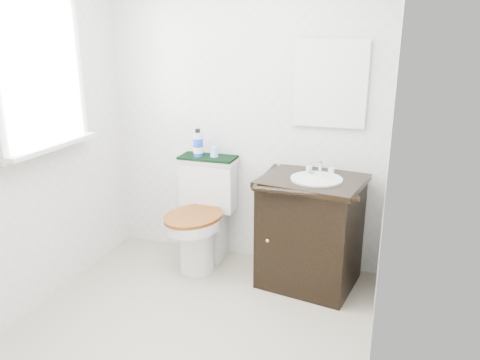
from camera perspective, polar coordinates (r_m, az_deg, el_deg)
The scene contains 14 objects.
floor at distance 3.07m, azimuth -6.80°, elevation -18.39°, with size 2.40×2.40×0.00m, color #ADA68B.
wall_back at distance 3.66m, azimuth 0.44°, elevation 8.11°, with size 2.40×2.40×0.00m, color silver.
wall_front at distance 1.62m, azimuth -26.39°, elevation -5.84°, with size 2.40×2.40×0.00m, color silver.
wall_left at distance 3.19m, azimuth -25.91°, elevation 4.99°, with size 2.40×2.40×0.00m, color silver.
wall_right at distance 2.32m, azimuth 17.58°, elevation 1.82°, with size 2.40×2.40×0.00m, color silver.
window at distance 3.31m, azimuth -23.35°, elevation 11.85°, with size 0.02×0.70×0.90m, color white.
mirror at distance 3.46m, azimuth 10.96°, elevation 11.44°, with size 0.50×0.02×0.60m, color silver.
toilet at distance 3.76m, azimuth -4.50°, elevation -4.85°, with size 0.48×0.67×0.85m.
vanity at distance 3.46m, azimuth 8.60°, elevation -5.91°, with size 0.78×0.70×0.92m.
trash_bin at distance 3.75m, azimuth 6.42°, elevation -8.52°, with size 0.22×0.18×0.31m.
towel at distance 3.72m, azimuth -3.94°, elevation 2.77°, with size 0.45×0.22×0.02m, color black.
mouthwash_bottle at distance 3.70m, azimuth -5.13°, elevation 4.41°, with size 0.08×0.08×0.22m.
cup at distance 3.69m, azimuth -3.17°, elevation 3.46°, with size 0.06×0.06×0.08m, color #92BEEF.
soap_bar at distance 3.41m, azimuth 8.68°, elevation 0.85°, with size 0.07×0.05×0.02m, color #176F65.
Camera 1 is at (1.10, -2.24, 1.79)m, focal length 35.00 mm.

